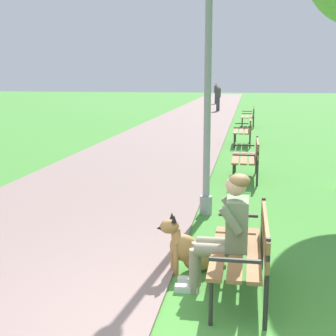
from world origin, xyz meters
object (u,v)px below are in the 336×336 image
object	(u,v)px
park_bench_far	(244,129)
lamp_post_near	(208,85)
park_bench_furthest	(249,115)
person_seated_on_near_bench	(226,228)
dog_shepherd	(189,250)
pedestrian_distant	(218,98)
pedestrian_further_distant	(216,93)
park_bench_mid	(249,155)
park_bench_near	(246,246)

from	to	relation	value
park_bench_far	lamp_post_near	size ratio (longest dim) A/B	0.38
park_bench_furthest	person_seated_on_near_bench	distance (m)	16.42
dog_shepherd	pedestrian_distant	size ratio (longest dim) A/B	0.48
park_bench_far	pedestrian_further_distant	distance (m)	22.43
dog_shepherd	park_bench_mid	bearing A→B (deg)	82.90
park_bench_furthest	pedestrian_distant	world-z (taller)	pedestrian_distant
pedestrian_distant	pedestrian_further_distant	distance (m)	7.83
park_bench_mid	park_bench_far	bearing A→B (deg)	91.54
park_bench_near	park_bench_mid	world-z (taller)	same
person_seated_on_near_bench	park_bench_near	bearing A→B (deg)	-11.04
park_bench_far	dog_shepherd	xyz separation A→B (m)	(-0.51, -10.34, -0.25)
park_bench_furthest	pedestrian_further_distant	world-z (taller)	pedestrian_further_distant
park_bench_mid	park_bench_near	bearing A→B (deg)	-90.16
person_seated_on_near_bench	pedestrian_distant	bearing A→B (deg)	93.82
lamp_post_near	pedestrian_distant	world-z (taller)	lamp_post_near
park_bench_furthest	person_seated_on_near_bench	world-z (taller)	person_seated_on_near_bench
park_bench_near	lamp_post_near	world-z (taller)	lamp_post_near
park_bench_far	park_bench_furthest	world-z (taller)	same
pedestrian_further_distant	park_bench_furthest	bearing A→B (deg)	-81.23
park_bench_near	park_bench_far	xyz separation A→B (m)	(-0.12, 10.80, 0.00)
park_bench_near	park_bench_mid	size ratio (longest dim) A/B	1.00
dog_shepherd	park_bench_furthest	bearing A→B (deg)	87.63
park_bench_furthest	person_seated_on_near_bench	xyz separation A→B (m)	(-0.24, -16.41, 0.17)
park_bench_mid	pedestrian_distant	distance (m)	19.73
person_seated_on_near_bench	pedestrian_further_distant	world-z (taller)	pedestrian_further_distant
park_bench_furthest	lamp_post_near	distance (m)	13.75
park_bench_near	pedestrian_further_distant	world-z (taller)	pedestrian_further_distant
park_bench_far	park_bench_furthest	bearing A→B (deg)	88.45
lamp_post_near	park_bench_near	bearing A→B (deg)	-76.94
park_bench_near	pedestrian_distant	bearing A→B (deg)	94.29
park_bench_mid	pedestrian_distant	world-z (taller)	pedestrian_distant
park_bench_mid	park_bench_far	world-z (taller)	same
person_seated_on_near_bench	dog_shepherd	size ratio (longest dim) A/B	1.59
park_bench_furthest	pedestrian_further_distant	size ratio (longest dim) A/B	0.91
park_bench_far	dog_shepherd	world-z (taller)	park_bench_far
park_bench_near	park_bench_mid	distance (m)	5.66
dog_shepherd	pedestrian_further_distant	distance (m)	32.69
park_bench_far	pedestrian_distant	xyz separation A→B (m)	(-1.77, 14.49, 0.33)
park_bench_mid	park_bench_furthest	xyz separation A→B (m)	(0.01, 10.79, 0.00)
park_bench_furthest	dog_shepherd	xyz separation A→B (m)	(-0.66, -15.99, -0.25)
pedestrian_distant	pedestrian_further_distant	size ratio (longest dim) A/B	1.00
park_bench_furthest	person_seated_on_near_bench	bearing A→B (deg)	-90.83
park_bench_mid	park_bench_far	distance (m)	5.14
park_bench_near	pedestrian_distant	distance (m)	25.37
park_bench_far	person_seated_on_near_bench	bearing A→B (deg)	-90.45
lamp_post_near	pedestrian_distant	xyz separation A→B (m)	(-1.24, 22.48, -1.23)
lamp_post_near	pedestrian_further_distant	size ratio (longest dim) A/B	2.42
park_bench_furthest	dog_shepherd	distance (m)	16.01
park_bench_far	pedestrian_further_distant	world-z (taller)	pedestrian_further_distant
park_bench_far	dog_shepherd	distance (m)	10.36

